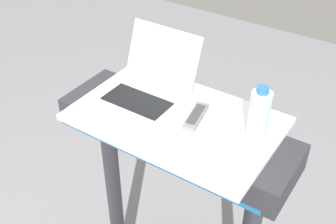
{
  "coord_description": "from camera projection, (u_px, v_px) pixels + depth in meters",
  "views": [
    {
      "loc": [
        0.65,
        -0.34,
        2.09
      ],
      "look_at": [
        0.0,
        0.65,
        1.22
      ],
      "focal_mm": 45.99,
      "sensor_mm": 36.0,
      "label": 1
    }
  ],
  "objects": [
    {
      "name": "desk_board",
      "position": [
        176.0,
        119.0,
        1.54
      ],
      "size": [
        0.72,
        0.46,
        0.02
      ],
      "primitive_type": "cube",
      "color": "white",
      "rests_on": "treadmill_base"
    },
    {
      "name": "laptop",
      "position": [
        147.0,
        86.0,
        1.6
      ],
      "size": [
        0.3,
        0.31,
        0.23
      ],
      "rotation": [
        0.0,
        0.0,
        -0.02
      ],
      "color": "#B7B7BC",
      "rests_on": "desk_board"
    },
    {
      "name": "computer_mouse",
      "position": [
        217.0,
        125.0,
        1.46
      ],
      "size": [
        0.06,
        0.1,
        0.03
      ],
      "primitive_type": "ellipsoid",
      "rotation": [
        0.0,
        0.0,
        0.01
      ],
      "color": "#B2B2B7",
      "rests_on": "desk_board"
    },
    {
      "name": "water_bottle",
      "position": [
        259.0,
        116.0,
        1.38
      ],
      "size": [
        0.07,
        0.07,
        0.2
      ],
      "color": "#9EDBB2",
      "rests_on": "desk_board"
    },
    {
      "name": "tv_remote",
      "position": [
        196.0,
        116.0,
        1.52
      ],
      "size": [
        0.08,
        0.17,
        0.02
      ],
      "color": "slate",
      "rests_on": "desk_board"
    }
  ]
}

